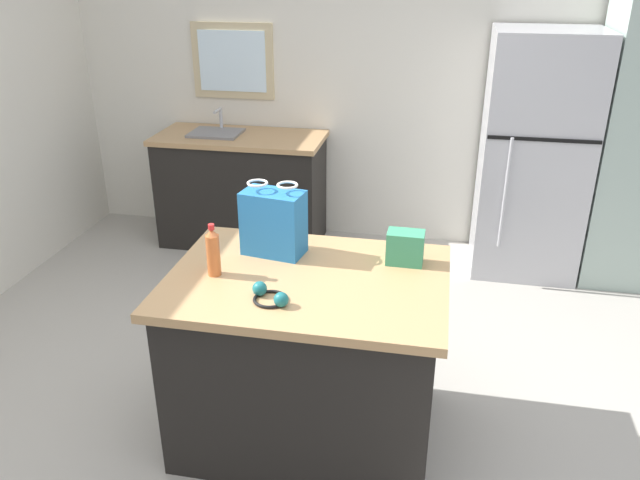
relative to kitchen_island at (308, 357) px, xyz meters
name	(u,v)px	position (x,y,z in m)	size (l,w,h in m)	color
ground	(304,432)	(-0.02, -0.03, -0.45)	(6.27, 6.27, 0.00)	#ADA89E
back_wall	(371,79)	(-0.04, 2.59, 0.88)	(5.01, 0.13, 2.65)	silver
kitchen_island	(308,357)	(0.00, 0.00, 0.00)	(1.28, 0.94, 0.89)	black
refrigerator	(534,156)	(1.22, 2.17, 0.44)	(0.75, 0.71, 1.78)	#B7B7BC
tall_cabinet	(628,144)	(1.85, 2.17, 0.56)	(0.45, 0.64, 2.02)	#9EB2A8
sink_counter	(242,188)	(-1.04, 2.21, 0.02)	(1.35, 0.64, 1.10)	black
shopping_bag	(274,222)	(-0.21, 0.22, 0.60)	(0.32, 0.21, 0.36)	#236BAD
small_box	(405,248)	(0.42, 0.23, 0.52)	(0.17, 0.11, 0.16)	#388E66
bottle	(213,252)	(-0.42, -0.06, 0.56)	(0.06, 0.06, 0.25)	#C66633
ear_defenders	(270,296)	(-0.11, -0.24, 0.46)	(0.21, 0.21, 0.06)	black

